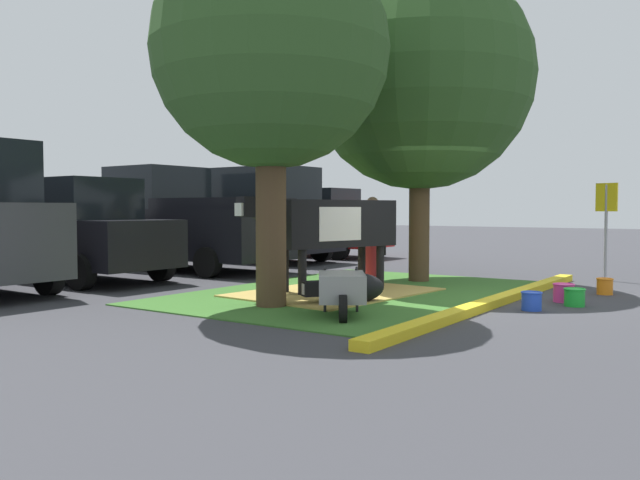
# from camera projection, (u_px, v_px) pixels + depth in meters

# --- Properties ---
(ground_plane) EXTENTS (80.00, 80.00, 0.00)m
(ground_plane) POSITION_uv_depth(u_px,v_px,m) (459.00, 297.00, 10.58)
(ground_plane) COLOR #38383D
(grass_island) EXTENTS (6.75, 4.59, 0.02)m
(grass_island) POSITION_uv_depth(u_px,v_px,m) (357.00, 292.00, 11.18)
(grass_island) COLOR #386B28
(grass_island) RESTS_ON ground
(curb_yellow) EXTENTS (7.95, 0.24, 0.12)m
(curb_yellow) POSITION_uv_depth(u_px,v_px,m) (497.00, 301.00, 9.79)
(curb_yellow) COLOR yellow
(curb_yellow) RESTS_ON ground
(hay_bedding) EXTENTS (3.41, 2.69, 0.04)m
(hay_bedding) POSITION_uv_depth(u_px,v_px,m) (335.00, 293.00, 10.97)
(hay_bedding) COLOR tan
(hay_bedding) RESTS_ON ground
(shade_tree_left) EXTENTS (3.42, 3.42, 5.42)m
(shade_tree_left) POSITION_uv_depth(u_px,v_px,m) (270.00, 51.00, 9.37)
(shade_tree_left) COLOR #4C3823
(shade_tree_left) RESTS_ON ground
(shade_tree_right) EXTENTS (4.34, 4.34, 6.13)m
(shade_tree_right) POSITION_uv_depth(u_px,v_px,m) (420.00, 78.00, 12.65)
(shade_tree_right) COLOR #4C3823
(shade_tree_right) RESTS_ON ground
(cow_holstein) EXTENTS (3.06, 1.35, 1.62)m
(cow_holstein) POSITION_uv_depth(u_px,v_px,m) (329.00, 224.00, 11.19)
(cow_holstein) COLOR black
(cow_holstein) RESTS_ON ground
(calf_lying) EXTENTS (1.25, 1.02, 0.48)m
(calf_lying) POSITION_uv_depth(u_px,v_px,m) (348.00, 289.00, 9.80)
(calf_lying) COLOR black
(calf_lying) RESTS_ON ground
(person_handler) EXTENTS (0.34, 0.53, 1.66)m
(person_handler) POSITION_uv_depth(u_px,v_px,m) (372.00, 237.00, 12.54)
(person_handler) COLOR maroon
(person_handler) RESTS_ON ground
(wheelbarrow) EXTENTS (1.48, 1.22, 0.63)m
(wheelbarrow) POSITION_uv_depth(u_px,v_px,m) (342.00, 288.00, 8.64)
(wheelbarrow) COLOR gray
(wheelbarrow) RESTS_ON ground
(parking_sign) EXTENTS (0.17, 0.43, 1.94)m
(parking_sign) POSITION_uv_depth(u_px,v_px,m) (606.00, 212.00, 12.98)
(parking_sign) COLOR #99999E
(parking_sign) RESTS_ON ground
(bucket_blue) EXTENTS (0.30, 0.30, 0.26)m
(bucket_blue) POSITION_uv_depth(u_px,v_px,m) (532.00, 301.00, 9.23)
(bucket_blue) COLOR blue
(bucket_blue) RESTS_ON ground
(bucket_green) EXTENTS (0.31, 0.31, 0.26)m
(bucket_green) POSITION_uv_depth(u_px,v_px,m) (575.00, 297.00, 9.62)
(bucket_green) COLOR green
(bucket_green) RESTS_ON ground
(bucket_pink) EXTENTS (0.33, 0.33, 0.28)m
(bucket_pink) POSITION_uv_depth(u_px,v_px,m) (564.00, 292.00, 10.05)
(bucket_pink) COLOR #EA3893
(bucket_pink) RESTS_ON ground
(bucket_orange) EXTENTS (0.28, 0.28, 0.27)m
(bucket_orange) POSITION_uv_depth(u_px,v_px,m) (605.00, 286.00, 10.93)
(bucket_orange) COLOR orange
(bucket_orange) RESTS_ON ground
(sedan_blue) EXTENTS (2.09, 4.43, 2.02)m
(sedan_blue) POSITION_uv_depth(u_px,v_px,m) (77.00, 231.00, 13.01)
(sedan_blue) COLOR black
(sedan_blue) RESTS_ON ground
(pickup_truck_black) EXTENTS (2.30, 5.44, 2.42)m
(pickup_truck_black) POSITION_uv_depth(u_px,v_px,m) (182.00, 222.00, 15.36)
(pickup_truck_black) COLOR black
(pickup_truck_black) RESTS_ON ground
(suv_black) EXTENTS (2.19, 4.64, 2.52)m
(suv_black) POSITION_uv_depth(u_px,v_px,m) (256.00, 214.00, 17.80)
(suv_black) COLOR black
(suv_black) RESTS_ON ground
(sedan_red) EXTENTS (2.09, 4.43, 2.02)m
(sedan_red) POSITION_uv_depth(u_px,v_px,m) (316.00, 223.00, 19.76)
(sedan_red) COLOR red
(sedan_red) RESTS_ON ground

